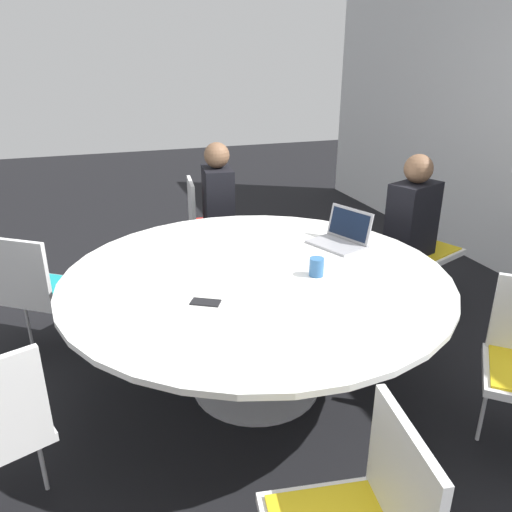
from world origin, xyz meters
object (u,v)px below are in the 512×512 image
chair_2 (36,285)px  person_1 (220,204)px  chair_0 (419,239)px  laptop (342,236)px  chair_1 (207,219)px  coffee_cup (317,267)px  cell_phone (206,302)px  person_0 (414,224)px

chair_2 → person_1: person_1 is taller
chair_0 → laptop: bearing=3.9°
chair_1 → laptop: size_ratio=2.15×
person_1 → coffee_cup: person_1 is taller
cell_phone → chair_1: bearing=166.3°
person_0 → cell_phone: person_0 is taller
chair_2 → cell_phone: (1.00, 0.84, 0.23)m
person_0 → person_1: 1.51m
chair_2 → person_1: (-0.70, 1.37, 0.20)m
coffee_cup → cell_phone: bearing=-79.4°
person_0 → chair_2: bearing=-26.4°
coffee_cup → person_1: bearing=-176.1°
person_0 → person_1: size_ratio=1.00×
laptop → coffee_cup: bearing=-63.8°
laptop → cell_phone: 1.11m
coffee_cup → laptop: bearing=137.2°
chair_1 → person_0: (1.19, 1.23, 0.20)m
chair_0 → chair_1: 1.76m
person_0 → cell_phone: 1.87m
chair_2 → coffee_cup: (0.88, 1.48, 0.28)m
person_0 → laptop: 0.77m
person_0 → laptop: bearing=-1.1°
person_1 → coffee_cup: bearing=10.7°
laptop → chair_0: bearing=93.9°
chair_2 → laptop: size_ratio=2.15×
chair_2 → coffee_cup: size_ratio=8.45×
chair_1 → person_1: person_1 is taller
laptop → cell_phone: (0.50, -0.99, -0.05)m
coffee_cup → cell_phone: (0.12, -0.64, -0.05)m
person_1 → laptop: person_1 is taller
laptop → chair_1: bearing=178.6°
chair_0 → person_1: (-0.77, -1.38, 0.20)m
chair_2 → laptop: bearing=19.9°
coffee_cup → cell_phone: coffee_cup is taller
chair_1 → person_1: 0.32m
chair_0 → cell_phone: chair_0 is taller
person_1 → laptop: (1.20, 0.46, 0.08)m
chair_0 → coffee_cup: chair_0 is taller
laptop → coffee_cup: (0.38, -0.36, -0.00)m
chair_0 → chair_2: size_ratio=1.00×
laptop → coffee_cup: laptop is taller
chair_0 → cell_phone: bearing=4.9°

